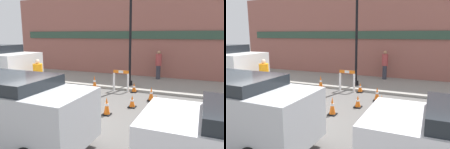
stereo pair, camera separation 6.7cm
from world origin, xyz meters
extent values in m
plane|color=#565451|center=(0.00, 0.00, 0.00)|extent=(60.00, 60.00, 0.00)
cube|color=gray|center=(0.00, 6.34, 0.06)|extent=(18.00, 3.68, 0.12)
cube|color=#93564C|center=(0.00, 8.26, 2.75)|extent=(18.00, 0.12, 5.50)
cube|color=#2D4738|center=(0.00, 8.15, 2.80)|extent=(16.20, 0.10, 0.50)
cylinder|color=black|center=(1.28, 5.30, 0.24)|extent=(0.29, 0.29, 0.24)
cylinder|color=black|center=(1.28, 5.30, 2.93)|extent=(0.13, 0.13, 5.64)
cube|color=white|center=(-0.16, 1.18, 0.41)|extent=(0.11, 0.14, 0.83)
cube|color=white|center=(0.61, 0.79, 0.41)|extent=(0.11, 0.14, 0.83)
cube|color=orange|center=(0.22, 0.98, 0.90)|extent=(0.84, 0.44, 0.15)
cube|color=white|center=(0.22, 0.98, 0.90)|extent=(0.26, 0.15, 0.14)
cube|color=white|center=(1.50, 4.35, 0.46)|extent=(0.06, 0.13, 0.92)
cube|color=white|center=(0.75, 4.35, 0.46)|extent=(0.06, 0.13, 0.92)
cube|color=orange|center=(1.12, 4.35, 1.00)|extent=(0.81, 0.03, 0.15)
cube|color=white|center=(1.12, 4.35, 1.00)|extent=(0.24, 0.03, 0.14)
cube|color=black|center=(1.83, 1.04, 0.02)|extent=(0.30, 0.30, 0.04)
cone|color=orange|center=(1.83, 1.04, 0.35)|extent=(0.23, 0.23, 0.62)
cylinder|color=white|center=(1.83, 1.04, 0.38)|extent=(0.13, 0.13, 0.09)
cube|color=black|center=(-0.36, 4.33, 0.02)|extent=(0.30, 0.30, 0.04)
cone|color=orange|center=(-0.36, 4.33, 0.37)|extent=(0.22, 0.22, 0.66)
cylinder|color=white|center=(-0.36, 4.33, 0.40)|extent=(0.13, 0.13, 0.09)
cube|color=black|center=(3.38, 2.06, 0.02)|extent=(0.30, 0.30, 0.04)
cone|color=orange|center=(3.38, 2.06, 0.34)|extent=(0.22, 0.22, 0.61)
cylinder|color=white|center=(3.38, 2.06, 0.37)|extent=(0.13, 0.13, 0.09)
cube|color=black|center=(2.91, 3.32, 0.02)|extent=(0.30, 0.30, 0.04)
cone|color=orange|center=(2.91, 3.32, 0.33)|extent=(0.22, 0.22, 0.57)
cylinder|color=white|center=(2.91, 3.32, 0.36)|extent=(0.13, 0.13, 0.08)
cube|color=black|center=(1.81, 4.40, 0.02)|extent=(0.30, 0.30, 0.04)
cone|color=orange|center=(1.81, 4.40, 0.26)|extent=(0.23, 0.22, 0.44)
cylinder|color=white|center=(1.81, 4.40, 0.28)|extent=(0.13, 0.13, 0.06)
cube|color=black|center=(2.42, 2.17, 0.02)|extent=(0.30, 0.30, 0.04)
cone|color=orange|center=(2.42, 2.17, 0.27)|extent=(0.22, 0.22, 0.45)
cylinder|color=white|center=(2.42, 2.17, 0.29)|extent=(0.13, 0.13, 0.06)
cylinder|color=#33333D|center=(-1.66, 1.56, 0.44)|extent=(0.39, 0.39, 0.87)
cylinder|color=orange|center=(-1.66, 1.56, 1.24)|extent=(0.54, 0.54, 0.73)
sphere|color=beige|center=(-1.66, 1.56, 1.70)|extent=(0.26, 0.26, 0.20)
cylinder|color=#33333D|center=(2.37, 7.55, 0.54)|extent=(0.30, 0.30, 0.85)
cylinder|color=#A33D3D|center=(2.37, 7.55, 1.32)|extent=(0.42, 0.42, 0.71)
sphere|color=tan|center=(2.37, 7.55, 1.77)|extent=(0.24, 0.24, 0.21)
cube|color=#B7BABF|center=(0.32, -1.82, 0.92)|extent=(4.52, 1.73, 1.25)
cube|color=#1E2328|center=(0.32, -1.82, 1.55)|extent=(2.48, 1.59, 0.56)
cylinder|color=black|center=(1.72, -0.96, 0.30)|extent=(0.60, 0.18, 0.60)
cylinder|color=black|center=(-1.08, -0.96, 0.30)|extent=(0.60, 0.18, 0.60)
cylinder|color=black|center=(-3.18, 2.61, 0.30)|extent=(0.60, 0.18, 0.60)
camera|label=1|loc=(4.91, -5.74, 2.85)|focal=35.00mm
camera|label=2|loc=(4.97, -5.71, 2.85)|focal=35.00mm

